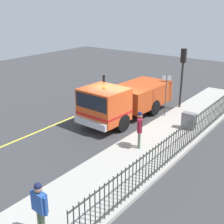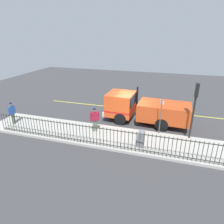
{
  "view_description": "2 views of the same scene",
  "coord_description": "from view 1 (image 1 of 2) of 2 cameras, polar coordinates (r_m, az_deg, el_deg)",
  "views": [
    {
      "loc": [
        9.29,
        -13.0,
        6.6
      ],
      "look_at": [
        0.44,
        -1.18,
        1.13
      ],
      "focal_mm": 48.38,
      "sensor_mm": 36.0,
      "label": 1
    },
    {
      "loc": [
        14.45,
        2.7,
        6.72
      ],
      "look_at": [
        1.55,
        -1.23,
        1.28
      ],
      "focal_mm": 31.64,
      "sensor_mm": 36.0,
      "label": 2
    }
  ],
  "objects": [
    {
      "name": "work_truck",
      "position": [
        17.4,
        2.04,
        2.44
      ],
      "size": [
        2.57,
        6.68,
        2.61
      ],
      "rotation": [
        0.0,
        0.0,
        3.1
      ],
      "color": "#D84C1E",
      "rests_on": "ground"
    },
    {
      "name": "pedestrian_distant",
      "position": [
        9.1,
        -13.55,
        -16.49
      ],
      "size": [
        0.64,
        0.25,
        1.75
      ],
      "rotation": [
        0.0,
        0.0,
        3.08
      ],
      "color": "#264C99",
      "rests_on": "sidewalk_slab"
    },
    {
      "name": "worker_standing",
      "position": [
        13.78,
        5.24,
        -2.62
      ],
      "size": [
        0.46,
        0.57,
        1.78
      ],
      "rotation": [
        0.0,
        0.0,
        2.13
      ],
      "color": "maroon",
      "rests_on": "sidewalk_slab"
    },
    {
      "name": "ground_plane",
      "position": [
        17.29,
        1.19,
        -2.11
      ],
      "size": [
        44.16,
        44.16,
        0.0
      ],
      "primitive_type": "plane",
      "color": "#38383A",
      "rests_on": "ground"
    },
    {
      "name": "street_sign",
      "position": [
        17.72,
        10.17,
        4.0
      ],
      "size": [
        0.46,
        0.26,
        2.51
      ],
      "color": "#4C4C4C",
      "rests_on": "sidewalk_slab"
    },
    {
      "name": "lane_marking",
      "position": [
        18.91,
        -5.59,
        -0.18
      ],
      "size": [
        0.12,
        18.06,
        0.01
      ],
      "primitive_type": "cube",
      "color": "yellow",
      "rests_on": "ground"
    },
    {
      "name": "traffic_cone",
      "position": [
        18.67,
        -2.1,
        0.75
      ],
      "size": [
        0.49,
        0.49,
        0.69
      ],
      "primitive_type": "cone",
      "color": "orange",
      "rests_on": "ground"
    },
    {
      "name": "iron_fence",
      "position": [
        15.02,
        15.24,
        -3.05
      ],
      "size": [
        0.04,
        17.1,
        1.31
      ],
      "color": "#2D332D",
      "rests_on": "sidewalk_slab"
    },
    {
      "name": "traffic_light_near",
      "position": [
        19.21,
        13.23,
        8.43
      ],
      "size": [
        0.31,
        0.22,
        3.72
      ],
      "rotation": [
        0.0,
        0.0,
        3.1
      ],
      "color": "black",
      "rests_on": "sidewalk_slab"
    },
    {
      "name": "utility_cabinet",
      "position": [
        16.49,
        14.27,
        -1.63
      ],
      "size": [
        0.69,
        0.39,
        0.9
      ],
      "primitive_type": "cube",
      "color": "slate",
      "rests_on": "sidewalk_slab"
    },
    {
      "name": "sidewalk_slab",
      "position": [
        15.8,
        10.47,
        -4.4
      ],
      "size": [
        3.05,
        20.07,
        0.16
      ],
      "primitive_type": "cube",
      "color": "#A3A099",
      "rests_on": "ground"
    }
  ]
}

